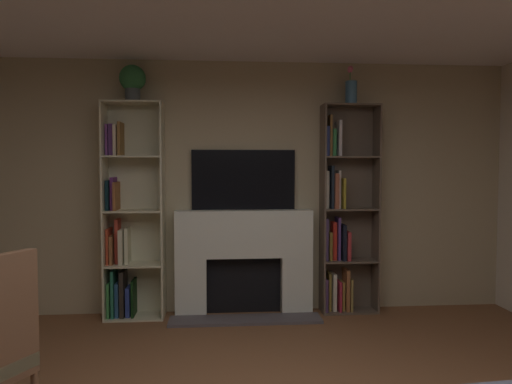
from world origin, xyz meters
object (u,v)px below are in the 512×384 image
Objects in this scene: bookshelf_right at (342,218)px; potted_plant at (133,81)px; bookshelf_left at (128,223)px; vase_with_flowers at (351,91)px; tv at (243,180)px; fireplace at (244,259)px.

bookshelf_right is 5.95× the size of potted_plant.
vase_with_flowers is (2.34, -0.03, 1.38)m from bookshelf_left.
vase_with_flowers is (1.13, -0.12, 0.94)m from tv.
fireplace is 1.15m from bookshelf_right.
vase_with_flowers reaches higher than tv.
vase_with_flowers is at bearing 0.02° from potted_plant.
bookshelf_right is at bearing 1.09° from fireplace.
potted_plant is at bearing -178.61° from bookshelf_right.
potted_plant is (-1.14, -0.12, 1.02)m from tv.
tv is 2.73× the size of vase_with_flowers.
vase_with_flowers is at bearing -39.08° from bookshelf_right.
tv is at bearing 6.03° from potted_plant.
fireplace is 2.11m from vase_with_flowers.
potted_plant is (0.07, -0.03, 1.46)m from bookshelf_left.
vase_with_flowers reaches higher than potted_plant.
bookshelf_left is 2.28m from bookshelf_right.
vase_with_flowers reaches higher than bookshelf_left.
fireplace is 4.13× the size of potted_plant.
potted_plant is at bearing -179.98° from vase_with_flowers.
bookshelf_left is at bearing 153.74° from potted_plant.
bookshelf_right is (1.07, 0.02, 0.43)m from fireplace.
bookshelf_left is 5.51× the size of vase_with_flowers.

